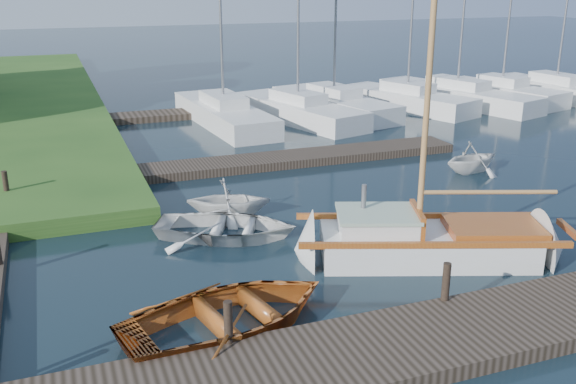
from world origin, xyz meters
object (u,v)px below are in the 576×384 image
object	(u,v)px
tender_d	(472,155)
marina_boat_2	(298,109)
dinghy	(230,309)
marina_boat_6	(502,91)
mooring_post_5	(6,184)
tender_b	(228,196)
marina_boat_7	(556,89)
marina_boat_3	(334,102)
tender_a	(226,223)
marina_boat_5	(457,94)
marina_boat_1	(224,112)
sailboat	(433,245)
mooring_post_1	(228,322)
mooring_post_2	(446,282)
marina_boat_4	(407,98)

from	to	relation	value
tender_d	marina_boat_2	world-z (taller)	marina_boat_2
dinghy	marina_boat_6	size ratio (longest dim) A/B	0.41
mooring_post_5	tender_b	distance (m)	6.69
mooring_post_5	marina_boat_7	bearing A→B (deg)	17.05
dinghy	tender_d	distance (m)	13.03
marina_boat_3	tender_d	bearing A→B (deg)	168.86
mooring_post_5	marina_boat_3	size ratio (longest dim) A/B	0.06
mooring_post_5	tender_a	xyz separation A→B (m)	(5.43, -4.56, -0.32)
mooring_post_5	marina_boat_3	xyz separation A→B (m)	(14.77, 9.21, -0.11)
marina_boat_5	tender_a	bearing A→B (deg)	112.49
marina_boat_1	sailboat	bearing A→B (deg)	178.23
mooring_post_1	dinghy	world-z (taller)	mooring_post_1
tender_b	marina_boat_5	distance (m)	20.25
mooring_post_5	tender_d	bearing A→B (deg)	-6.78
tender_d	marina_boat_3	distance (m)	11.01
mooring_post_2	mooring_post_5	xyz separation A→B (m)	(-8.50, 10.00, 0.00)
mooring_post_5	marina_boat_5	size ratio (longest dim) A/B	0.08
marina_boat_1	marina_boat_7	bearing A→B (deg)	-94.91
mooring_post_1	marina_boat_7	size ratio (longest dim) A/B	0.07
marina_boat_2	marina_boat_3	size ratio (longest dim) A/B	0.80
mooring_post_1	tender_d	world-z (taller)	tender_d
tender_a	marina_boat_1	world-z (taller)	marina_boat_1
marina_boat_3	mooring_post_5	bearing A→B (deg)	109.28
dinghy	marina_boat_3	size ratio (longest dim) A/B	0.33
tender_a	mooring_post_5	bearing A→B (deg)	76.81
marina_boat_7	marina_boat_3	bearing A→B (deg)	81.65
mooring_post_5	marina_boat_2	world-z (taller)	marina_boat_2
marina_boat_3	marina_boat_7	xyz separation A→B (m)	(13.39, -0.58, -0.02)
mooring_post_5	tender_b	size ratio (longest dim) A/B	0.34
mooring_post_1	marina_boat_1	distance (m)	19.43
marina_boat_3	marina_boat_5	bearing A→B (deg)	-103.12
marina_boat_6	marina_boat_1	bearing A→B (deg)	76.26
dinghy	tender_d	world-z (taller)	tender_d
mooring_post_1	mooring_post_2	world-z (taller)	same
mooring_post_2	sailboat	distance (m)	2.74
tender_d	marina_boat_3	size ratio (longest dim) A/B	0.18
mooring_post_1	mooring_post_5	size ratio (longest dim) A/B	1.00
marina_boat_4	tender_a	bearing A→B (deg)	114.79
marina_boat_3	marina_boat_4	size ratio (longest dim) A/B	1.12
tender_a	marina_boat_5	distance (m)	21.50
mooring_post_2	marina_boat_7	size ratio (longest dim) A/B	0.07
marina_boat_1	tender_a	bearing A→B (deg)	160.60
mooring_post_5	marina_boat_6	bearing A→B (deg)	20.04
sailboat	marina_boat_4	bearing A→B (deg)	81.28
mooring_post_2	marina_boat_2	xyz separation A→B (m)	(3.97, 18.27, -0.13)
sailboat	marina_boat_5	xyz separation A→B (m)	(12.23, 16.75, 0.22)
mooring_post_5	marina_boat_5	bearing A→B (deg)	22.62
mooring_post_2	tender_d	world-z (taller)	tender_d
mooring_post_1	marina_boat_6	xyz separation A→B (m)	(20.80, 19.05, -0.13)
mooring_post_5	dinghy	bearing A→B (deg)	-64.86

